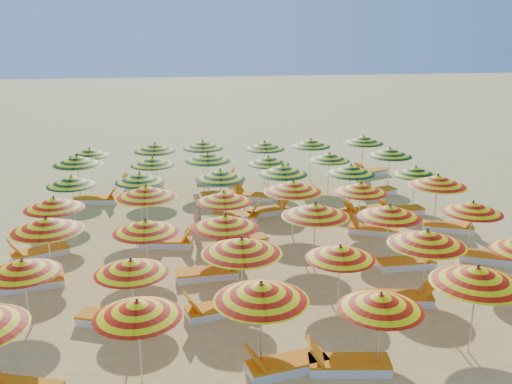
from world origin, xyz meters
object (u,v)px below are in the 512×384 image
Objects in this scene: beachgoer_a at (198,211)px; lounger_19 at (97,199)px; umbrella_28 at (351,169)px; umbrella_34 at (329,157)px; umbrella_12 at (47,224)px; umbrella_17 at (473,207)px; umbrella_26 at (220,175)px; lounger_8 at (408,263)px; umbrella_14 at (225,221)px; umbrella_29 at (416,171)px; umbrella_30 at (77,160)px; umbrella_19 at (146,192)px; umbrella_25 at (140,178)px; umbrella_15 at (315,210)px; umbrella_4 at (477,276)px; lounger_17 at (363,211)px; umbrella_27 at (283,170)px; lounger_22 at (376,192)px; umbrella_38 at (203,145)px; lounger_12 at (240,241)px; lounger_21 at (254,196)px; umbrella_2 at (261,292)px; lounger_1 at (285,365)px; lounger_5 at (401,298)px; lounger_11 at (168,242)px; lounger_9 at (490,257)px; umbrella_3 at (381,302)px; umbrella_39 at (265,145)px; umbrella_41 at (363,140)px; umbrella_16 at (389,211)px; umbrella_22 at (361,188)px; umbrella_13 at (146,226)px; umbrella_7 at (131,266)px; lounger_2 at (347,364)px; umbrella_33 at (268,160)px; lounger_23 at (143,186)px; umbrella_32 at (208,157)px; lounger_4 at (218,309)px; umbrella_8 at (242,246)px; umbrella_37 at (155,147)px; lounger_7 at (208,273)px; umbrella_24 at (72,181)px; lounger_13 at (372,229)px; umbrella_35 at (390,152)px; umbrella_40 at (310,143)px; lounger_25 at (371,172)px; umbrella_1 at (137,309)px; umbrella_36 at (90,152)px; lounger_20 at (223,194)px; umbrella_21 at (293,186)px; umbrella_31 at (153,161)px; lounger_3 at (114,319)px; lounger_18 at (400,211)px; lounger_10 at (39,253)px; umbrella_20 at (224,197)px.

lounger_19 is at bearing 58.30° from beachgoer_a.
umbrella_34 is at bearing 91.82° from umbrella_28.
umbrella_12 reaches higher than umbrella_17.
umbrella_26 is 7.39m from lounger_8.
umbrella_29 is (7.67, 4.92, -0.10)m from umbrella_14.
umbrella_14 is at bearing -56.42° from umbrella_30.
umbrella_25 is at bearing 97.56° from umbrella_19.
umbrella_15 is at bearing 0.59° from umbrella_12.
umbrella_4 is 1.34× the size of lounger_17.
lounger_22 is (4.42, 2.04, -1.64)m from umbrella_27.
umbrella_38 is 8.06m from lounger_17.
lounger_12 is 5.05m from lounger_21.
umbrella_2 is 1.31× the size of lounger_1.
lounger_5 is at bearing -117.36° from lounger_8.
umbrella_29 is at bearing 22.69° from lounger_11.
lounger_9 is at bearing -14.89° from umbrella_19.
umbrella_25 is 9.72m from lounger_8.
umbrella_15 reaches higher than umbrella_3.
umbrella_41 is (4.71, 0.34, 0.06)m from umbrella_39.
umbrella_22 is at bearing 89.75° from umbrella_16.
umbrella_16 is (4.53, 4.76, -0.09)m from umbrella_2.
umbrella_7 is at bearing -95.55° from umbrella_13.
lounger_2 is at bearing -66.66° from umbrella_14.
umbrella_33 is at bearing -20.45° from lounger_22.
lounger_23 is at bearing 162.90° from lounger_9.
umbrella_32 is at bearing -44.94° from lounger_17.
umbrella_22 is 7.34m from lounger_4.
umbrella_17 reaches higher than umbrella_25.
umbrella_34 is 1.06× the size of lounger_19.
umbrella_14 is at bearing -58.37° from lounger_2.
umbrella_27 is at bearing 90.24° from umbrella_15.
umbrella_2 is 1.06× the size of umbrella_8.
lounger_7 is (1.64, -9.70, -1.64)m from umbrella_37.
umbrella_24 is (-4.94, 5.24, -0.07)m from umbrella_14.
umbrella_35 is at bearing -93.87° from lounger_13.
umbrella_39 is at bearing -173.10° from umbrella_40.
lounger_25 is (2.97, 14.93, -1.71)m from umbrella_4.
umbrella_1 is 14.81m from umbrella_36.
umbrella_21 is at bearing -76.32° from lounger_20.
umbrella_37 reaches higher than umbrella_41.
umbrella_31 is at bearing 159.53° from umbrella_28.
umbrella_35 is at bearing -19.92° from umbrella_38.
umbrella_3 is at bearing -4.20° from lounger_3.
umbrella_16 reaches higher than lounger_18.
umbrella_35 reaches higher than umbrella_17.
umbrella_26 is 9.40m from lounger_9.
umbrella_39 is at bearing -162.73° from lounger_10.
umbrella_20 reaches higher than lounger_21.
umbrella_40 is 1.47× the size of beachgoer_a.
umbrella_25 is 0.96× the size of umbrella_39.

